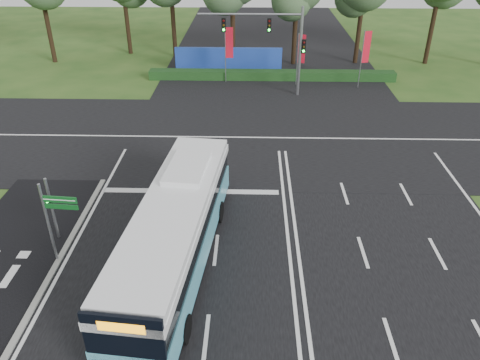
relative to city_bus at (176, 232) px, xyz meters
name	(u,v)px	position (x,y,z in m)	size (l,w,h in m)	color
ground	(289,252)	(4.84, 1.07, -1.79)	(120.00, 120.00, 0.00)	#284E1A
road_main	(289,251)	(4.84, 1.07, -1.77)	(20.00, 120.00, 0.04)	black
road_cross	(278,138)	(4.84, 13.07, -1.76)	(120.00, 14.00, 0.05)	black
kerb_strip	(40,294)	(-5.26, -1.93, -1.73)	(0.25, 18.00, 0.12)	gray
city_bus	(176,232)	(0.00, 0.00, 0.00)	(3.80, 12.55, 3.55)	#56B0C7
pedestrian_signal	(51,207)	(-5.88, 1.76, -0.03)	(0.28, 0.41, 3.21)	gray
street_sign	(54,214)	(-5.03, 0.19, 0.67)	(1.51, 0.21, 3.88)	gray
banner_flag_left	(228,46)	(1.00, 24.81, 1.36)	(0.72, 0.09, 4.84)	gray
banner_flag_mid	(301,52)	(7.15, 24.09, 1.11)	(0.63, 0.24, 4.44)	gray
banner_flag_right	(365,51)	(12.43, 23.59, 1.37)	(0.69, 0.29, 4.86)	gray
traffic_light_gantry	(278,38)	(5.05, 21.57, 2.88)	(8.41, 0.28, 7.00)	gray
hedge	(272,75)	(4.84, 25.57, -1.39)	(22.00, 1.20, 0.80)	#133312
blue_hoarding	(228,59)	(0.84, 28.07, -0.69)	(10.00, 0.30, 2.20)	#1F41A9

